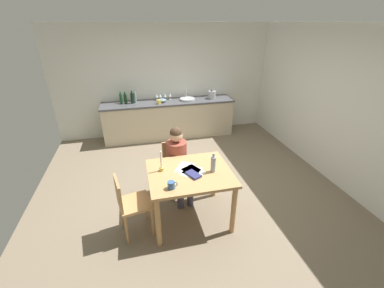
{
  "coord_description": "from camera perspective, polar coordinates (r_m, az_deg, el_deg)",
  "views": [
    {
      "loc": [
        -0.79,
        -3.47,
        2.62
      ],
      "look_at": [
        0.04,
        -0.02,
        0.85
      ],
      "focal_mm": 23.23,
      "sensor_mm": 36.0,
      "label": 1
    }
  ],
  "objects": [
    {
      "name": "bottle_wine_red",
      "position": [
        5.96,
        -13.57,
        10.23
      ],
      "size": [
        0.07,
        0.07,
        0.29
      ],
      "color": "black",
      "rests_on": "kitchen_counter"
    },
    {
      "name": "dining_table",
      "position": [
        3.43,
        -0.52,
        -8.15
      ],
      "size": [
        1.12,
        0.94,
        0.79
      ],
      "color": "tan",
      "rests_on": "ground"
    },
    {
      "name": "bottle_oil",
      "position": [
        6.03,
        -15.99,
        10.03
      ],
      "size": [
        0.06,
        0.06,
        0.27
      ],
      "color": "#194C23",
      "rests_on": "kitchen_counter"
    },
    {
      "name": "wall_back",
      "position": [
        6.26,
        -6.11,
        14.17
      ],
      "size": [
        5.2,
        0.12,
        2.6
      ],
      "primitive_type": "cube",
      "color": "silver",
      "rests_on": "ground"
    },
    {
      "name": "coffee_mug",
      "position": [
        3.04,
        -4.76,
        -9.38
      ],
      "size": [
        0.12,
        0.09,
        0.1
      ],
      "color": "#33598C",
      "rests_on": "dining_table"
    },
    {
      "name": "bottle_vinegar",
      "position": [
        5.98,
        -15.04,
        10.0
      ],
      "size": [
        0.07,
        0.07,
        0.27
      ],
      "color": "black",
      "rests_on": "kitchen_counter"
    },
    {
      "name": "person_seated",
      "position": [
        3.88,
        -3.21,
        -3.53
      ],
      "size": [
        0.38,
        0.62,
        1.19
      ],
      "color": "brown",
      "rests_on": "ground"
    },
    {
      "name": "kitchen_counter",
      "position": [
        6.16,
        -5.26,
        5.75
      ],
      "size": [
        3.13,
        0.64,
        0.9
      ],
      "color": "beige",
      "rests_on": "ground"
    },
    {
      "name": "paper_envelope",
      "position": [
        3.45,
        -1.58,
        -5.44
      ],
      "size": [
        0.33,
        0.36,
        0.0
      ],
      "primitive_type": "cube",
      "rotation": [
        0.0,
        0.0,
        -0.55
      ],
      "color": "white",
      "rests_on": "dining_table"
    },
    {
      "name": "wine_glass_by_kettle",
      "position": [
        6.12,
        -6.24,
        11.06
      ],
      "size": [
        0.07,
        0.07,
        0.15
      ],
      "color": "silver",
      "rests_on": "kitchen_counter"
    },
    {
      "name": "chair_at_table",
      "position": [
        4.1,
        -3.78,
        -4.83
      ],
      "size": [
        0.45,
        0.45,
        0.88
      ],
      "color": "tan",
      "rests_on": "ground"
    },
    {
      "name": "ground_plane",
      "position": [
        4.43,
        -0.51,
        -10.09
      ],
      "size": [
        5.2,
        5.2,
        0.04
      ],
      "primitive_type": "cube",
      "color": "#7A6B56"
    },
    {
      "name": "wine_glass_near_sink",
      "position": [
        6.13,
        -5.12,
        11.15
      ],
      "size": [
        0.07,
        0.07,
        0.15
      ],
      "color": "silver",
      "rests_on": "kitchen_counter"
    },
    {
      "name": "wall_right",
      "position": [
        5.03,
        29.99,
        7.73
      ],
      "size": [
        0.12,
        5.2,
        2.6
      ],
      "primitive_type": "cube",
      "color": "silver",
      "rests_on": "ground"
    },
    {
      "name": "candlestick",
      "position": [
        3.37,
        -7.04,
        -4.87
      ],
      "size": [
        0.06,
        0.06,
        0.3
      ],
      "color": "gold",
      "rests_on": "dining_table"
    },
    {
      "name": "bottle_sauce",
      "position": [
        5.99,
        -12.95,
        10.46
      ],
      "size": [
        0.07,
        0.07,
        0.31
      ],
      "color": "#8C999E",
      "rests_on": "kitchen_counter"
    },
    {
      "name": "mixing_bowl",
      "position": [
        5.96,
        -6.91,
        9.93
      ],
      "size": [
        0.18,
        0.18,
        0.08
      ],
      "primitive_type": "ellipsoid",
      "color": "#668C99",
      "rests_on": "kitchen_counter"
    },
    {
      "name": "teacup_on_counter",
      "position": [
        5.83,
        -7.64,
        9.58
      ],
      "size": [
        0.12,
        0.08,
        0.09
      ],
      "color": "#F2CC4C",
      "rests_on": "kitchen_counter"
    },
    {
      "name": "wine_glass_back_left",
      "position": [
        6.11,
        -7.35,
        10.97
      ],
      "size": [
        0.07,
        0.07,
        0.15
      ],
      "color": "silver",
      "rests_on": "kitchen_counter"
    },
    {
      "name": "book_magazine",
      "position": [
        3.28,
        0.3,
        -7.04
      ],
      "size": [
        0.2,
        0.24,
        0.03
      ],
      "primitive_type": "cube",
      "rotation": [
        0.0,
        0.0,
        0.47
      ],
      "color": "navy",
      "rests_on": "dining_table"
    },
    {
      "name": "paper_letter",
      "position": [
        3.38,
        0.27,
        -6.19
      ],
      "size": [
        0.32,
        0.36,
        0.0
      ],
      "primitive_type": "cube",
      "rotation": [
        0.0,
        0.0,
        0.49
      ],
      "color": "white",
      "rests_on": "dining_table"
    },
    {
      "name": "wine_bottle_on_table",
      "position": [
        3.32,
        4.89,
        -4.6
      ],
      "size": [
        0.07,
        0.07,
        0.28
      ],
      "color": "#8C999E",
      "rests_on": "dining_table"
    },
    {
      "name": "chair_side_empty",
      "position": [
        3.39,
        -14.03,
        -13.01
      ],
      "size": [
        0.47,
        0.47,
        0.89
      ],
      "color": "tan",
      "rests_on": "ground"
    },
    {
      "name": "stovetop_kettle",
      "position": [
        6.22,
        4.6,
        11.29
      ],
      "size": [
        0.18,
        0.18,
        0.22
      ],
      "color": "#B7BABF",
      "rests_on": "kitchen_counter"
    },
    {
      "name": "paper_bill",
      "position": [
        3.37,
        -0.16,
        -6.28
      ],
      "size": [
        0.35,
        0.36,
        0.0
      ],
      "primitive_type": "cube",
      "rotation": [
        0.0,
        0.0,
        -0.69
      ],
      "color": "white",
      "rests_on": "dining_table"
    },
    {
      "name": "wine_glass_back_right",
      "position": [
        6.1,
        -8.14,
        10.9
      ],
      "size": [
        0.07,
        0.07,
        0.15
      ],
      "color": "silver",
      "rests_on": "kitchen_counter"
    },
    {
      "name": "sink_unit",
      "position": [
        6.09,
        -1.07,
        10.3
      ],
      "size": [
        0.36,
        0.36,
        0.24
      ],
      "color": "#B2B7BC",
      "rests_on": "kitchen_counter"
    }
  ]
}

